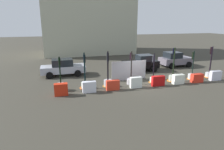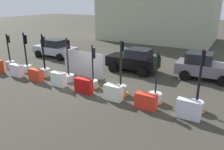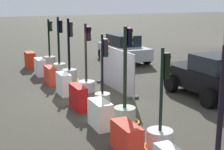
{
  "view_description": "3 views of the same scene",
  "coord_description": "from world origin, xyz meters",
  "px_view_note": "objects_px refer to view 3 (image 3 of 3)",
  "views": [
    {
      "loc": [
        -7.2,
        -15.38,
        5.38
      ],
      "look_at": [
        -2.73,
        0.25,
        0.92
      ],
      "focal_mm": 31.9,
      "sensor_mm": 36.0,
      "label": 1
    },
    {
      "loc": [
        8.42,
        -10.46,
        5.11
      ],
      "look_at": [
        2.09,
        0.51,
        0.85
      ],
      "focal_mm": 35.57,
      "sensor_mm": 36.0,
      "label": 2
    },
    {
      "loc": [
        12.16,
        -4.77,
        3.95
      ],
      "look_at": [
        0.26,
        0.75,
        0.94
      ],
      "focal_mm": 54.79,
      "sensor_mm": 36.0,
      "label": 3
    }
  ],
  "objects_px": {
    "traffic_light_1": "(59,64)",
    "traffic_light_4": "(103,93)",
    "construction_barrier_4": "(78,97)",
    "car_silver_hatchback": "(123,48)",
    "car_black_sedan": "(209,76)",
    "construction_barrier_0": "(30,60)",
    "construction_barrier_1": "(40,67)",
    "construction_barrier_3": "(64,84)",
    "traffic_light_5": "(125,109)",
    "traffic_light_3": "(87,80)",
    "construction_barrier_5": "(100,114)",
    "traffic_light_6": "(160,134)",
    "construction_barrier_6": "(127,138)",
    "traffic_light_0": "(50,58)",
    "construction_barrier_2": "(50,75)",
    "traffic_light_2": "(70,72)"
  },
  "relations": [
    {
      "from": "traffic_light_1",
      "to": "traffic_light_4",
      "type": "distance_m",
      "value": 6.08
    },
    {
      "from": "construction_barrier_4",
      "to": "car_silver_hatchback",
      "type": "xyz_separation_m",
      "value": [
        -7.6,
        5.65,
        0.39
      ]
    },
    {
      "from": "car_silver_hatchback",
      "to": "car_black_sedan",
      "type": "bearing_deg",
      "value": -2.76
    },
    {
      "from": "construction_barrier_0",
      "to": "construction_barrier_1",
      "type": "xyz_separation_m",
      "value": [
        2.12,
        0.07,
        -0.02
      ]
    },
    {
      "from": "construction_barrier_3",
      "to": "traffic_light_5",
      "type": "bearing_deg",
      "value": 11.37
    },
    {
      "from": "traffic_light_3",
      "to": "construction_barrier_5",
      "type": "distance_m",
      "value": 4.16
    },
    {
      "from": "traffic_light_6",
      "to": "car_silver_hatchback",
      "type": "distance_m",
      "value": 12.57
    },
    {
      "from": "traffic_light_4",
      "to": "car_black_sedan",
      "type": "xyz_separation_m",
      "value": [
        0.77,
        4.29,
        0.39
      ]
    },
    {
      "from": "construction_barrier_3",
      "to": "construction_barrier_6",
      "type": "xyz_separation_m",
      "value": [
        5.88,
        -0.13,
        -0.06
      ]
    },
    {
      "from": "car_black_sedan",
      "to": "construction_barrier_6",
      "type": "bearing_deg",
      "value": -59.75
    },
    {
      "from": "traffic_light_1",
      "to": "traffic_light_6",
      "type": "xyz_separation_m",
      "value": [
        10.08,
        -0.22,
        -0.08
      ]
    },
    {
      "from": "traffic_light_0",
      "to": "construction_barrier_5",
      "type": "height_order",
      "value": "traffic_light_0"
    },
    {
      "from": "construction_barrier_5",
      "to": "construction_barrier_6",
      "type": "xyz_separation_m",
      "value": [
        1.89,
        -0.07,
        -0.03
      ]
    },
    {
      "from": "construction_barrier_1",
      "to": "construction_barrier_2",
      "type": "relative_size",
      "value": 0.98
    },
    {
      "from": "car_black_sedan",
      "to": "traffic_light_5",
      "type": "bearing_deg",
      "value": -74.95
    },
    {
      "from": "traffic_light_0",
      "to": "construction_barrier_0",
      "type": "xyz_separation_m",
      "value": [
        -0.04,
        -1.13,
        -0.05
      ]
    },
    {
      "from": "traffic_light_3",
      "to": "traffic_light_4",
      "type": "bearing_deg",
      "value": -3.95
    },
    {
      "from": "traffic_light_1",
      "to": "traffic_light_3",
      "type": "xyz_separation_m",
      "value": [
        4.02,
        0.0,
        0.03
      ]
    },
    {
      "from": "construction_barrier_5",
      "to": "car_black_sedan",
      "type": "xyz_separation_m",
      "value": [
        -1.19,
        5.23,
        0.44
      ]
    },
    {
      "from": "construction_barrier_6",
      "to": "traffic_light_2",
      "type": "bearing_deg",
      "value": 172.39
    },
    {
      "from": "traffic_light_2",
      "to": "car_silver_hatchback",
      "type": "relative_size",
      "value": 0.68
    },
    {
      "from": "traffic_light_2",
      "to": "traffic_light_5",
      "type": "distance_m",
      "value": 6.1
    },
    {
      "from": "traffic_light_2",
      "to": "construction_barrier_5",
      "type": "distance_m",
      "value": 6.2
    },
    {
      "from": "traffic_light_4",
      "to": "construction_barrier_6",
      "type": "xyz_separation_m",
      "value": [
        3.85,
        -1.0,
        -0.09
      ]
    },
    {
      "from": "traffic_light_5",
      "to": "construction_barrier_6",
      "type": "relative_size",
      "value": 2.86
    },
    {
      "from": "traffic_light_3",
      "to": "traffic_light_1",
      "type": "bearing_deg",
      "value": -179.95
    },
    {
      "from": "construction_barrier_0",
      "to": "car_silver_hatchback",
      "type": "relative_size",
      "value": 0.23
    },
    {
      "from": "traffic_light_5",
      "to": "construction_barrier_2",
      "type": "bearing_deg",
      "value": -172.03
    },
    {
      "from": "construction_barrier_6",
      "to": "construction_barrier_4",
      "type": "bearing_deg",
      "value": 179.26
    },
    {
      "from": "traffic_light_6",
      "to": "car_black_sedan",
      "type": "bearing_deg",
      "value": 126.52
    },
    {
      "from": "car_black_sedan",
      "to": "traffic_light_1",
      "type": "bearing_deg",
      "value": -148.74
    },
    {
      "from": "traffic_light_5",
      "to": "traffic_light_3",
      "type": "bearing_deg",
      "value": 176.92
    },
    {
      "from": "traffic_light_4",
      "to": "construction_barrier_5",
      "type": "xyz_separation_m",
      "value": [
        1.96,
        -0.93,
        -0.06
      ]
    },
    {
      "from": "traffic_light_2",
      "to": "construction_barrier_2",
      "type": "xyz_separation_m",
      "value": [
        0.14,
        -0.98,
        -0.06
      ]
    },
    {
      "from": "traffic_light_6",
      "to": "construction_barrier_0",
      "type": "height_order",
      "value": "traffic_light_6"
    },
    {
      "from": "traffic_light_0",
      "to": "car_black_sedan",
      "type": "relative_size",
      "value": 0.71
    },
    {
      "from": "traffic_light_2",
      "to": "car_black_sedan",
      "type": "relative_size",
      "value": 0.78
    },
    {
      "from": "traffic_light_1",
      "to": "construction_barrier_3",
      "type": "relative_size",
      "value": 2.99
    },
    {
      "from": "traffic_light_4",
      "to": "traffic_light_6",
      "type": "xyz_separation_m",
      "value": [
        4.0,
        -0.08,
        -0.08
      ]
    },
    {
      "from": "traffic_light_3",
      "to": "construction_barrier_3",
      "type": "xyz_separation_m",
      "value": [
        0.04,
        -1.01,
        -0.06
      ]
    },
    {
      "from": "traffic_light_5",
      "to": "construction_barrier_0",
      "type": "relative_size",
      "value": 3.13
    },
    {
      "from": "traffic_light_2",
      "to": "construction_barrier_1",
      "type": "distance_m",
      "value": 2.03
    },
    {
      "from": "construction_barrier_3",
      "to": "construction_barrier_5",
      "type": "height_order",
      "value": "construction_barrier_3"
    },
    {
      "from": "traffic_light_3",
      "to": "construction_barrier_4",
      "type": "bearing_deg",
      "value": -28.12
    },
    {
      "from": "traffic_light_4",
      "to": "traffic_light_0",
      "type": "bearing_deg",
      "value": 179.08
    },
    {
      "from": "traffic_light_2",
      "to": "traffic_light_4",
      "type": "distance_m",
      "value": 4.16
    },
    {
      "from": "traffic_light_2",
      "to": "construction_barrier_1",
      "type": "height_order",
      "value": "traffic_light_2"
    },
    {
      "from": "construction_barrier_1",
      "to": "construction_barrier_4",
      "type": "xyz_separation_m",
      "value": [
        5.9,
        -0.02,
        -0.0
      ]
    },
    {
      "from": "construction_barrier_1",
      "to": "traffic_light_5",
      "type": "bearing_deg",
      "value": 6.23
    },
    {
      "from": "construction_barrier_3",
      "to": "construction_barrier_6",
      "type": "distance_m",
      "value": 5.88
    }
  ]
}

